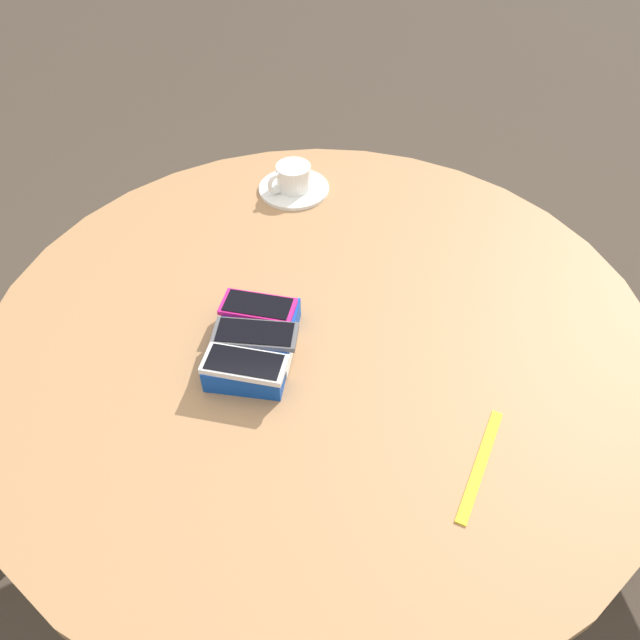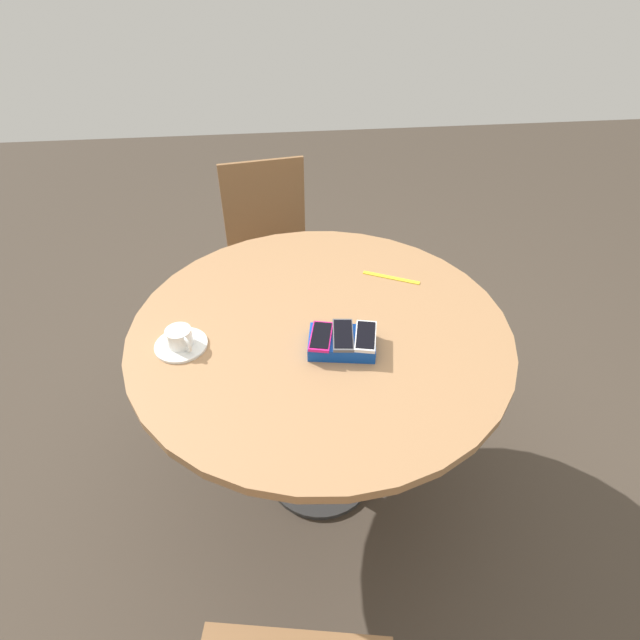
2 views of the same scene
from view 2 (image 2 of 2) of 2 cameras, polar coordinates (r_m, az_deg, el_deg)
name	(u,v)px [view 2 (image 2 of 2)]	position (r m, az deg, el deg)	size (l,w,h in m)	color
ground_plane	(320,472)	(2.10, 0.00, -16.94)	(8.00, 8.00, 0.00)	#42382D
round_table	(320,349)	(1.58, 0.00, -3.30)	(1.16, 1.16, 0.77)	#2D2D2D
phone_box	(342,343)	(1.43, 2.52, -2.60)	(0.21, 0.15, 0.04)	#0F42AD
phone_white	(366,336)	(1.41, 5.24, -1.85)	(0.08, 0.14, 0.01)	silver
phone_gray	(343,335)	(1.41, 2.64, -1.71)	(0.07, 0.14, 0.01)	#515156
phone_magenta	(321,336)	(1.41, 0.12, -1.87)	(0.08, 0.13, 0.01)	#D11975
saucer	(181,345)	(1.50, -15.58, -2.76)	(0.15, 0.15, 0.01)	white
coffee_cup	(180,337)	(1.48, -15.74, -1.91)	(0.08, 0.09, 0.05)	white
lanyard_strap	(391,278)	(1.73, 8.13, 4.81)	(0.20, 0.02, 0.00)	yellow
chair_near_window	(272,256)	(2.43, -5.56, 7.25)	(0.47, 0.47, 0.88)	brown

